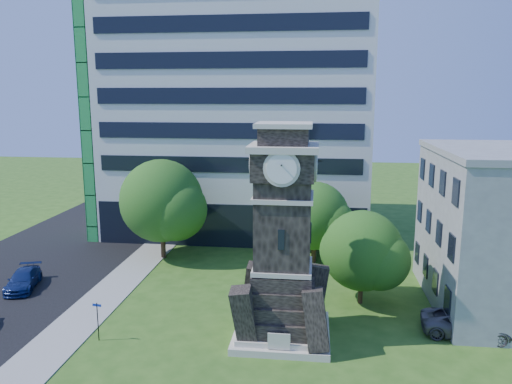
# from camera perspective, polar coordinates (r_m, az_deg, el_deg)

# --- Properties ---
(ground) EXTENTS (160.00, 160.00, 0.00)m
(ground) POSITION_cam_1_polar(r_m,az_deg,el_deg) (28.61, -3.60, -17.53)
(ground) COLOR #2D5618
(ground) RESTS_ON ground
(sidewalk) EXTENTS (3.00, 70.00, 0.06)m
(sidewalk) POSITION_cam_1_polar(r_m,az_deg,el_deg) (35.64, -17.60, -12.02)
(sidewalk) COLOR gray
(sidewalk) RESTS_ON ground
(clock_tower) EXTENTS (5.40, 5.40, 12.22)m
(clock_tower) POSITION_cam_1_polar(r_m,az_deg,el_deg) (28.03, 3.09, -6.40)
(clock_tower) COLOR beige
(clock_tower) RESTS_ON ground
(office_tall) EXTENTS (26.20, 15.11, 28.60)m
(office_tall) POSITION_cam_1_polar(r_m,az_deg,el_deg) (51.15, -2.02, 11.64)
(office_tall) COLOR silver
(office_tall) RESTS_ON ground
(car_street_north) EXTENTS (2.98, 4.78, 1.29)m
(car_street_north) POSITION_cam_1_polar(r_m,az_deg,el_deg) (40.00, -25.06, -9.06)
(car_street_north) COLOR navy
(car_street_north) RESTS_ON ground
(car_east_lot) EXTENTS (5.43, 2.95, 1.45)m
(car_east_lot) POSITION_cam_1_polar(r_m,az_deg,el_deg) (32.13, 23.07, -13.67)
(car_east_lot) COLOR #545359
(car_east_lot) RESTS_ON ground
(park_bench) EXTENTS (1.78, 0.47, 0.92)m
(park_bench) POSITION_cam_1_polar(r_m,az_deg,el_deg) (29.06, 1.71, -15.96)
(park_bench) COLOR black
(park_bench) RESTS_ON ground
(street_sign) EXTENTS (0.54, 0.05, 2.25)m
(street_sign) POSITION_cam_1_polar(r_m,az_deg,el_deg) (30.21, -17.66, -13.46)
(street_sign) COLOR black
(street_sign) RESTS_ON ground
(tree_nw) EXTENTS (7.65, 6.95, 8.46)m
(tree_nw) POSITION_cam_1_polar(r_m,az_deg,el_deg) (42.47, -10.61, -1.25)
(tree_nw) COLOR #332114
(tree_nw) RESTS_ON ground
(tree_nc) EXTENTS (5.41, 4.92, 6.60)m
(tree_nc) POSITION_cam_1_polar(r_m,az_deg,el_deg) (45.03, 2.94, -1.42)
(tree_nc) COLOR #332114
(tree_nc) RESTS_ON ground
(tree_ne) EXTENTS (6.18, 5.62, 6.77)m
(tree_ne) POSITION_cam_1_polar(r_m,az_deg,el_deg) (41.14, 6.81, -2.93)
(tree_ne) COLOR #332114
(tree_ne) RESTS_ON ground
(tree_east) EXTENTS (5.82, 5.29, 6.31)m
(tree_east) POSITION_cam_1_polar(r_m,az_deg,el_deg) (33.66, 12.16, -6.78)
(tree_east) COLOR #332114
(tree_east) RESTS_ON ground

